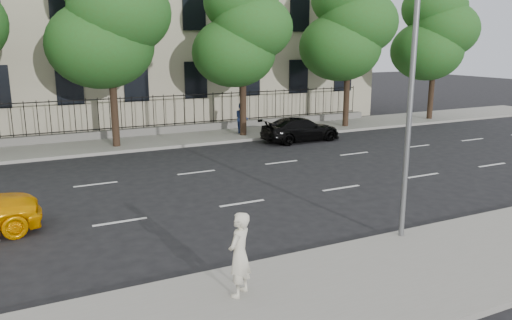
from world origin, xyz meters
The scene contains 13 objects.
ground centered at (0.00, 0.00, 0.00)m, with size 120.00×120.00×0.00m, color black.
near_sidewalk centered at (0.00, -4.00, 0.07)m, with size 60.00×4.00×0.15m, color gray.
far_sidewalk centered at (0.00, 14.00, 0.07)m, with size 60.00×4.00×0.15m, color gray.
lane_markings centered at (0.00, 4.75, 0.01)m, with size 49.60×4.62×0.01m, color silver, non-canonical shape.
iron_fence centered at (0.00, 15.70, 0.65)m, with size 30.00×0.50×2.20m.
street_light centered at (2.50, -1.77, 5.15)m, with size 0.25×3.32×8.05m.
tree_c centered at (-1.96, 13.36, 6.41)m, with size 5.89×5.50×9.80m.
tree_d centered at (5.04, 13.36, 5.84)m, with size 5.34×4.94×8.84m.
tree_e centered at (12.04, 13.36, 6.20)m, with size 5.71×5.31×9.46m.
tree_f centered at (19.04, 13.36, 5.88)m, with size 5.52×5.12×9.01m.
black_sedan centered at (7.31, 10.83, 0.65)m, with size 1.82×4.46×1.30m, color black.
woman_near centered at (-2.73, -3.33, 1.04)m, with size 0.65×0.43×1.78m, color beige.
pedestrian_far centered at (5.16, 13.73, 1.02)m, with size 0.85×0.66×1.75m, color navy.
Camera 1 is at (-6.57, -11.86, 5.21)m, focal length 35.00 mm.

